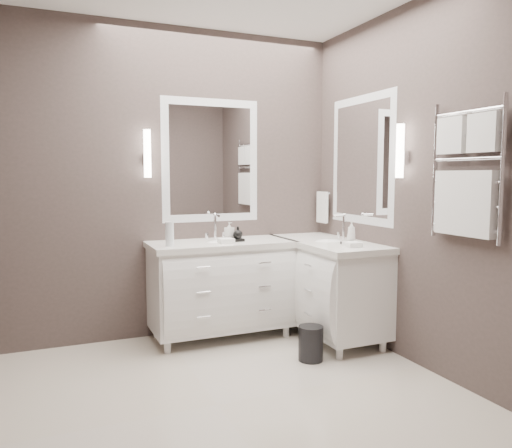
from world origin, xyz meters
name	(u,v)px	position (x,y,z in m)	size (l,w,h in m)	color
floor	(218,405)	(0.00, 0.00, -0.01)	(3.20, 3.00, 0.01)	beige
wall_back	(161,183)	(0.00, 1.50, 1.35)	(3.20, 0.01, 2.70)	#433835
wall_front	(365,198)	(0.00, -1.50, 1.35)	(3.20, 0.01, 2.70)	#433835
wall_right	(428,185)	(1.60, 0.00, 1.35)	(0.01, 3.00, 2.70)	#433835
vanity_back	(221,283)	(0.45, 1.23, 0.49)	(1.24, 0.59, 0.97)	white
vanity_right	(327,282)	(1.33, 0.90, 0.49)	(0.59, 1.24, 0.97)	white
mirror_back	(211,161)	(0.45, 1.49, 1.55)	(0.90, 0.02, 1.10)	white
mirror_right	(362,160)	(1.59, 0.80, 1.55)	(0.02, 0.90, 1.10)	white
sconce_back	(147,155)	(-0.13, 1.43, 1.59)	(0.06, 0.06, 0.40)	white
sconce_right	(400,152)	(1.53, 0.22, 1.59)	(0.06, 0.06, 0.40)	white
towel_bar_corner	(322,207)	(1.54, 1.36, 1.12)	(0.03, 0.22, 0.30)	white
towel_ladder	(466,180)	(1.55, -0.40, 1.39)	(0.06, 0.58, 0.90)	white
waste_bin	(311,343)	(0.90, 0.43, 0.13)	(0.19, 0.19, 0.27)	black
amenity_tray_back	(233,240)	(0.55, 1.19, 0.86)	(0.16, 0.12, 0.02)	black
amenity_tray_right	(351,243)	(1.37, 0.61, 0.86)	(0.11, 0.15, 0.02)	black
water_bottle	(170,234)	(-0.03, 1.10, 0.95)	(0.07, 0.07, 0.20)	silver
soap_bottle_a	(229,230)	(0.52, 1.21, 0.94)	(0.06, 0.06, 0.14)	white
soap_bottle_b	(238,233)	(0.58, 1.16, 0.93)	(0.08, 0.08, 0.11)	black
soap_bottle_c	(351,232)	(1.37, 0.61, 0.96)	(0.07, 0.07, 0.17)	white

